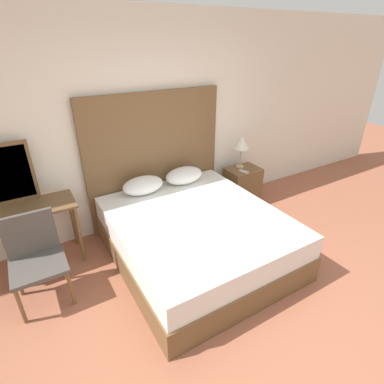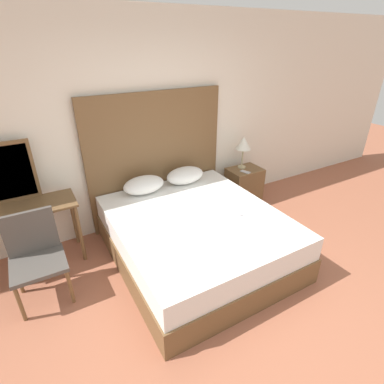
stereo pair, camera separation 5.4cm
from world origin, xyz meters
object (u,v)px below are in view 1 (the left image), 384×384
bed (197,236)px  chair (35,254)px  vanity_desk (22,220)px  phone_on_nightstand (244,171)px  nightstand (242,185)px  phone_on_bed (238,212)px  table_lamp (242,143)px

bed → chair: chair is taller
bed → vanity_desk: size_ratio=1.88×
bed → chair: size_ratio=2.30×
phone_on_nightstand → chair: (-2.90, -0.42, -0.07)m
phone_on_nightstand → bed: bearing=-151.0°
bed → nightstand: size_ratio=3.63×
phone_on_bed → chair: (-2.09, 0.47, -0.07)m
phone_on_nightstand → vanity_desk: 2.95m
phone_on_nightstand → nightstand: bearing=52.4°
table_lamp → phone_on_bed: bearing=-129.7°
phone_on_bed → nightstand: (0.89, 0.98, -0.29)m
table_lamp → phone_on_nightstand: size_ratio=2.99×
phone_on_nightstand → vanity_desk: bearing=178.1°
vanity_desk → nightstand: bearing=-0.1°
table_lamp → chair: (-2.97, -0.59, -0.44)m
nightstand → phone_on_bed: bearing=-132.1°
table_lamp → phone_on_nightstand: bearing=-110.7°
bed → phone_on_bed: (0.44, -0.19, 0.29)m
nightstand → chair: 3.03m
phone_on_bed → table_lamp: bearing=50.3°
bed → phone_on_nightstand: size_ratio=12.54×
bed → nightstand: bed is taller
phone_on_nightstand → table_lamp: bearing=69.3°
table_lamp → chair: table_lamp is taller
vanity_desk → chair: chair is taller
nightstand → vanity_desk: size_ratio=0.52×
phone_on_nightstand → vanity_desk: (-2.95, 0.10, 0.05)m
vanity_desk → table_lamp: bearing=1.4°
table_lamp → phone_on_nightstand: table_lamp is taller
phone_on_bed → vanity_desk: size_ratio=0.14×
bed → phone_on_bed: phone_on_bed is taller
nightstand → phone_on_nightstand: phone_on_nightstand is taller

